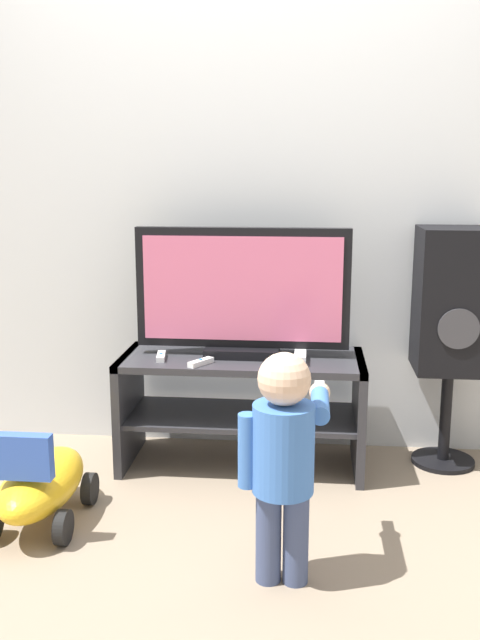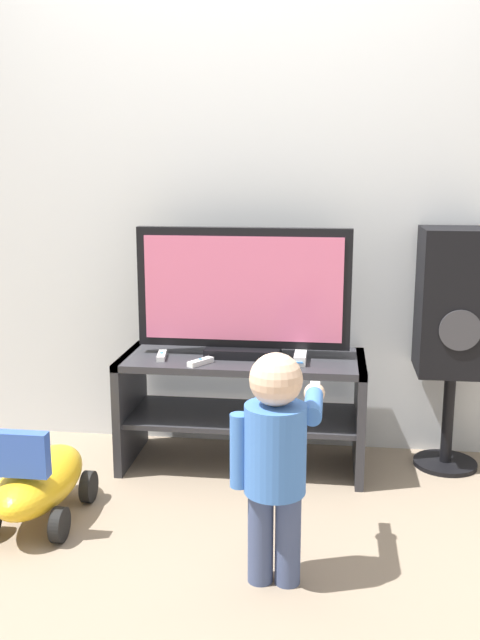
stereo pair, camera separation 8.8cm
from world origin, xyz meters
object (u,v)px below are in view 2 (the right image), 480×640
object	(u,v)px
television	(243,294)
remote_secondary	(201,362)
game_console	(300,358)
remote_primary	(162,356)
ride_on_toy	(39,481)
speaker_tower	(455,308)
child	(276,450)

from	to	relation	value
television	remote_secondary	world-z (taller)	television
game_console	remote_primary	xyz separation A→B (m)	(-0.60, -0.01, -0.01)
ride_on_toy	television	bearing A→B (deg)	42.27
ride_on_toy	speaker_tower	bearing A→B (deg)	24.02
child	game_console	bearing A→B (deg)	87.66
child	ride_on_toy	size ratio (longest dim) A/B	1.35
television	game_console	bearing A→B (deg)	-18.54
television	game_console	xyz separation A→B (m)	(0.25, -0.09, -0.26)
television	child	world-z (taller)	television
television	child	xyz separation A→B (m)	(0.22, -0.93, -0.33)
television	child	bearing A→B (deg)	-76.61
speaker_tower	ride_on_toy	distance (m)	1.84
ride_on_toy	child	bearing A→B (deg)	-17.73
game_console	ride_on_toy	size ratio (longest dim) A/B	0.28
remote_secondary	child	xyz separation A→B (m)	(0.38, -0.75, -0.06)
remote_secondary	child	distance (m)	0.84
game_console	speaker_tower	xyz separation A→B (m)	(0.65, 0.17, 0.20)
television	speaker_tower	xyz separation A→B (m)	(0.91, 0.08, -0.05)
game_console	child	xyz separation A→B (m)	(-0.03, -0.84, -0.07)
remote_primary	child	xyz separation A→B (m)	(0.57, -0.83, -0.06)
speaker_tower	ride_on_toy	bearing A→B (deg)	-155.98
remote_secondary	remote_primary	bearing A→B (deg)	157.08
television	ride_on_toy	world-z (taller)	television
remote_primary	remote_secondary	bearing A→B (deg)	-22.92
ride_on_toy	remote_primary	bearing A→B (deg)	56.77
remote_primary	ride_on_toy	world-z (taller)	remote_primary
game_console	speaker_tower	bearing A→B (deg)	14.36
television	remote_primary	world-z (taller)	television
remote_primary	child	distance (m)	1.01
television	speaker_tower	size ratio (longest dim) A/B	0.87
child	speaker_tower	distance (m)	1.25
game_console	remote_secondary	xyz separation A→B (m)	(-0.41, -0.09, -0.01)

